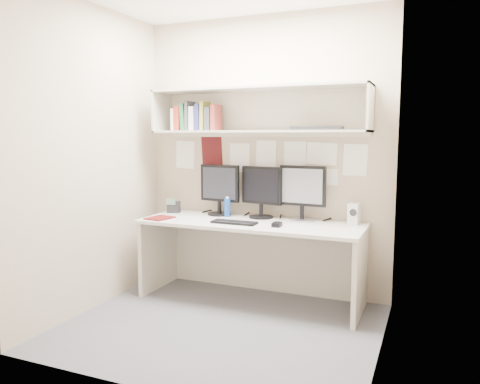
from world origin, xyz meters
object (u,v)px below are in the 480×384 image
at_px(desk, 251,261).
at_px(desk_phone, 174,207).
at_px(monitor_center, 262,190).
at_px(speaker, 354,214).
at_px(monitor_right, 302,191).
at_px(keyboard, 234,222).
at_px(monitor_left, 220,188).
at_px(maroon_notebook, 160,218).

xyz_separation_m(desk, desk_phone, (-0.89, 0.16, 0.42)).
bearing_deg(monitor_center, speaker, 10.55).
xyz_separation_m(monitor_center, monitor_right, (0.39, -0.00, 0.01)).
relative_size(keyboard, speaker, 2.20).
distance_m(monitor_left, keyboard, 0.54).
xyz_separation_m(desk, monitor_center, (0.02, 0.22, 0.62)).
distance_m(desk, monitor_right, 0.79).
xyz_separation_m(monitor_left, keyboard, (0.31, -0.37, -0.25)).
bearing_deg(monitor_right, speaker, 4.30).
height_order(monitor_center, speaker, monitor_center).
relative_size(desk, monitor_right, 4.03).
height_order(monitor_center, desk_phone, monitor_center).
bearing_deg(monitor_center, monitor_right, 10.22).
height_order(monitor_left, desk_phone, monitor_left).
height_order(monitor_left, speaker, monitor_left).
relative_size(desk, desk_phone, 13.76).
distance_m(maroon_notebook, desk_phone, 0.36).
distance_m(keyboard, speaker, 1.04).
bearing_deg(speaker, monitor_left, -169.87).
distance_m(keyboard, maroon_notebook, 0.73).
bearing_deg(desk_phone, monitor_left, -11.99).
xyz_separation_m(monitor_left, speaker, (1.28, 0.00, -0.17)).
bearing_deg(maroon_notebook, speaker, 23.89).
bearing_deg(speaker, maroon_notebook, -156.34).
relative_size(monitor_left, desk_phone, 3.33).
xyz_separation_m(monitor_center, keyboard, (-0.12, -0.37, -0.25)).
height_order(monitor_center, keyboard, monitor_center).
height_order(desk, monitor_left, monitor_left).
height_order(desk, speaker, speaker).
bearing_deg(monitor_center, desk_phone, -166.19).
bearing_deg(speaker, monitor_center, -169.76).
bearing_deg(keyboard, monitor_left, 130.89).
bearing_deg(maroon_notebook, monitor_left, 54.53).
xyz_separation_m(desk, keyboard, (-0.10, -0.15, 0.37)).
height_order(maroon_notebook, desk_phone, desk_phone).
bearing_deg(keyboard, monitor_center, 72.83).
bearing_deg(desk_phone, maroon_notebook, -98.87).
relative_size(monitor_center, desk_phone, 3.29).
xyz_separation_m(desk, speaker, (0.87, 0.22, 0.45)).
relative_size(desk, speaker, 11.01).
distance_m(monitor_right, maroon_notebook, 1.33).
height_order(monitor_left, monitor_right, monitor_right).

